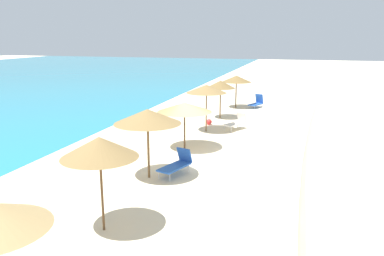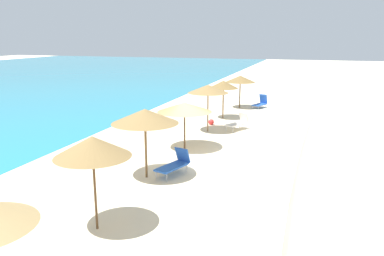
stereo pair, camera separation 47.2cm
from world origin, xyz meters
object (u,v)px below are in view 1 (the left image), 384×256
(lounge_chair_0, at_px, (236,122))
(lounge_chair_1, at_px, (257,102))
(beach_ball, at_px, (209,122))
(beach_umbrella_4, at_px, (206,89))
(beach_umbrella_1, at_px, (99,147))
(beach_umbrella_5, at_px, (221,84))
(lounge_chair_2, at_px, (177,164))
(beach_umbrella_2, at_px, (148,117))
(beach_umbrella_6, at_px, (236,79))
(beach_umbrella_3, at_px, (184,107))

(lounge_chair_0, height_order, lounge_chair_1, lounge_chair_1)
(beach_ball, bearing_deg, lounge_chair_1, -16.90)
(beach_umbrella_4, bearing_deg, lounge_chair_1, -12.04)
(beach_umbrella_1, xyz_separation_m, beach_ball, (14.27, 0.39, -2.30))
(beach_umbrella_5, bearing_deg, beach_umbrella_1, -179.45)
(beach_umbrella_4, bearing_deg, lounge_chair_2, -174.82)
(beach_umbrella_2, xyz_separation_m, beach_umbrella_4, (8.14, -0.26, 0.04))
(beach_umbrella_1, xyz_separation_m, lounge_chair_1, (21.23, -1.73, -2.08))
(beach_umbrella_6, bearing_deg, beach_umbrella_1, 179.53)
(beach_ball, bearing_deg, beach_umbrella_6, -4.93)
(beach_umbrella_3, xyz_separation_m, beach_umbrella_4, (3.84, -0.12, 0.42))
(beach_umbrella_5, height_order, lounge_chair_2, beach_umbrella_5)
(beach_umbrella_6, height_order, lounge_chair_0, beach_umbrella_6)
(beach_ball, bearing_deg, beach_umbrella_3, -178.65)
(beach_umbrella_4, relative_size, lounge_chair_1, 1.82)
(beach_umbrella_1, xyz_separation_m, beach_umbrella_4, (12.51, 0.13, 0.02))
(lounge_chair_2, bearing_deg, beach_umbrella_5, -68.70)
(beach_umbrella_4, height_order, beach_ball, beach_umbrella_4)
(beach_umbrella_4, bearing_deg, beach_umbrella_5, 0.37)
(beach_umbrella_5, bearing_deg, beach_ball, 174.03)
(beach_umbrella_1, xyz_separation_m, beach_umbrella_3, (8.66, 0.26, -0.39))
(beach_umbrella_2, height_order, beach_umbrella_6, beach_umbrella_2)
(lounge_chair_0, bearing_deg, beach_umbrella_2, 106.36)
(beach_umbrella_1, distance_m, beach_umbrella_3, 8.68)
(beach_umbrella_4, distance_m, lounge_chair_0, 2.80)
(beach_umbrella_2, xyz_separation_m, beach_ball, (9.90, -0.01, -2.29))
(beach_umbrella_3, distance_m, beach_umbrella_4, 3.87)
(beach_umbrella_2, relative_size, beach_umbrella_4, 1.00)
(lounge_chair_1, bearing_deg, beach_umbrella_6, 40.24)
(beach_umbrella_2, distance_m, lounge_chair_1, 17.12)
(beach_umbrella_4, relative_size, beach_umbrella_6, 1.09)
(lounge_chair_0, bearing_deg, beach_ball, 5.52)
(lounge_chair_0, height_order, lounge_chair_2, lounge_chair_2)
(beach_umbrella_2, xyz_separation_m, lounge_chair_0, (9.12, -1.88, -2.03))
(beach_umbrella_6, height_order, lounge_chair_1, beach_umbrella_6)
(beach_umbrella_4, relative_size, lounge_chair_0, 1.67)
(beach_umbrella_1, bearing_deg, beach_umbrella_4, 0.61)
(beach_umbrella_3, relative_size, beach_umbrella_5, 1.04)
(beach_ball, bearing_deg, beach_umbrella_4, -171.70)
(beach_umbrella_2, bearing_deg, lounge_chair_2, -53.95)
(beach_umbrella_3, bearing_deg, lounge_chair_0, -19.90)
(beach_ball, bearing_deg, beach_umbrella_1, -178.44)
(beach_umbrella_2, xyz_separation_m, lounge_chair_2, (0.68, -0.94, -2.03))
(beach_umbrella_5, distance_m, beach_ball, 3.07)
(lounge_chair_1, xyz_separation_m, beach_ball, (-6.97, 2.12, -0.22))
(beach_umbrella_3, xyz_separation_m, lounge_chair_1, (12.57, -1.99, -1.69))
(beach_umbrella_3, distance_m, beach_umbrella_6, 12.08)
(beach_umbrella_1, height_order, beach_umbrella_6, beach_umbrella_1)
(beach_umbrella_2, xyz_separation_m, beach_umbrella_6, (16.37, -0.56, -0.22))
(beach_umbrella_2, xyz_separation_m, beach_umbrella_3, (4.30, -0.14, -0.38))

